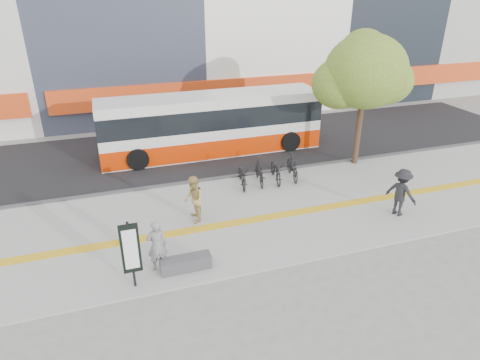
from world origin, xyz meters
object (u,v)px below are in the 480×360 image
object	(u,v)px
bench	(186,263)
seated_woman	(157,245)
pedestrian_dark	(401,192)
bus	(212,126)
street_tree	(364,73)
signboard	(131,250)
pedestrian_tan	(194,200)

from	to	relation	value
bench	seated_woman	size ratio (longest dim) A/B	0.92
seated_woman	pedestrian_dark	xyz separation A→B (m)	(9.36, 0.54, 0.08)
bus	pedestrian_dark	distance (m)	10.23
street_tree	bus	world-z (taller)	street_tree
seated_woman	bench	bearing A→B (deg)	160.39
bus	pedestrian_dark	size ratio (longest dim) A/B	6.05
signboard	seated_woman	world-z (taller)	signboard
bench	pedestrian_dark	size ratio (longest dim) A/B	0.84
signboard	pedestrian_tan	world-z (taller)	signboard
signboard	seated_woman	bearing A→B (deg)	37.97
bench	pedestrian_dark	distance (m)	8.64
street_tree	seated_woman	xyz separation A→B (m)	(-10.58, -5.70, -3.57)
bench	signboard	world-z (taller)	signboard
bus	pedestrian_tan	xyz separation A→B (m)	(-2.51, -6.86, -0.51)
bench	pedestrian_tan	world-z (taller)	pedestrian_tan
signboard	street_tree	bearing A→B (deg)	29.07
bus	pedestrian_dark	xyz separation A→B (m)	(5.13, -8.84, -0.47)
bench	signboard	bearing A→B (deg)	-169.19
bench	bus	distance (m)	10.36
bench	bus	world-z (taller)	bus
signboard	bus	size ratio (longest dim) A/B	0.19
bench	street_tree	distance (m)	12.23
street_tree	pedestrian_dark	distance (m)	6.35
signboard	seated_woman	size ratio (longest dim) A/B	1.27
street_tree	bench	bearing A→B (deg)	-148.38
street_tree	pedestrian_dark	size ratio (longest dim) A/B	3.33
bus	pedestrian_tan	world-z (taller)	bus
bench	seated_woman	world-z (taller)	seated_woman
street_tree	bus	bearing A→B (deg)	149.92
signboard	bus	world-z (taller)	bus
street_tree	seated_woman	bearing A→B (deg)	-151.68
signboard	pedestrian_dark	bearing A→B (deg)	6.54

